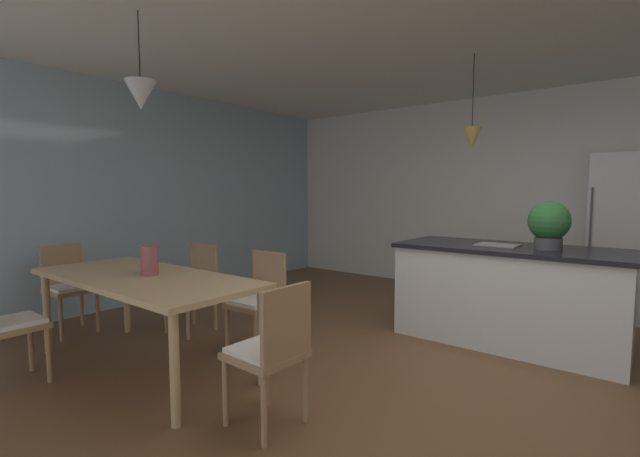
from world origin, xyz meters
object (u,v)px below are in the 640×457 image
object	(u,v)px
dining_table	(143,283)
vase_on_dining_table	(149,260)
chair_near_left	(3,322)
chair_window_end	(68,285)
chair_kitchen_end	(271,349)
chair_far_left	(194,284)
kitchen_island	(508,293)
refrigerator	(629,237)
chair_far_right	(259,298)
potted_plant_on_island	(549,223)

from	to	relation	value
dining_table	vase_on_dining_table	world-z (taller)	vase_on_dining_table
chair_near_left	vase_on_dining_table	bearing A→B (deg)	59.34
chair_window_end	vase_on_dining_table	bearing A→B (deg)	1.64
chair_kitchen_end	vase_on_dining_table	size ratio (longest dim) A/B	3.74
chair_far_left	kitchen_island	distance (m)	3.04
refrigerator	chair_far_right	bearing A→B (deg)	-127.84
refrigerator	vase_on_dining_table	bearing A→B (deg)	-126.33
chair_far_left	refrigerator	size ratio (longest dim) A/B	0.48
chair_kitchen_end	chair_window_end	distance (m)	2.82
chair_kitchen_end	potted_plant_on_island	xyz separation A→B (m)	(1.02, 2.40, 0.65)
dining_table	chair_far_right	xyz separation A→B (m)	(0.47, 0.81, -0.21)
chair_near_left	kitchen_island	size ratio (longest dim) A/B	0.44
kitchen_island	potted_plant_on_island	bearing A→B (deg)	-0.00
chair_kitchen_end	chair_far_left	world-z (taller)	same
dining_table	chair_far_right	size ratio (longest dim) A/B	2.39
chair_far_left	vase_on_dining_table	world-z (taller)	vase_on_dining_table
chair_near_left	potted_plant_on_island	world-z (taller)	potted_plant_on_island
kitchen_island	potted_plant_on_island	xyz separation A→B (m)	(0.31, -0.00, 0.66)
chair_near_left	chair_far_right	distance (m)	1.86
chair_near_left	chair_kitchen_end	xyz separation A→B (m)	(1.88, 0.80, 0.00)
chair_window_end	potted_plant_on_island	xyz separation A→B (m)	(3.84, 2.40, 0.65)
chair_near_left	chair_far_left	world-z (taller)	same
chair_far_left	potted_plant_on_island	xyz separation A→B (m)	(2.90, 1.60, 0.65)
refrigerator	potted_plant_on_island	distance (m)	1.69
potted_plant_on_island	vase_on_dining_table	xyz separation A→B (m)	(-2.40, -2.36, -0.26)
chair_far_right	potted_plant_on_island	world-z (taller)	potted_plant_on_island
chair_window_end	chair_near_left	bearing A→B (deg)	-40.49
refrigerator	chair_window_end	bearing A→B (deg)	-137.44
vase_on_dining_table	kitchen_island	bearing A→B (deg)	48.58
chair_far_right	kitchen_island	world-z (taller)	kitchen_island
chair_far_right	chair_far_left	world-z (taller)	same
chair_far_left	potted_plant_on_island	bearing A→B (deg)	28.82
chair_far_right	chair_window_end	size ratio (longest dim) A/B	1.00
chair_near_left	vase_on_dining_table	distance (m)	1.06
chair_far_left	kitchen_island	world-z (taller)	kitchen_island
chair_far_right	dining_table	bearing A→B (deg)	-120.03
kitchen_island	potted_plant_on_island	distance (m)	0.73
chair_far_left	vase_on_dining_table	distance (m)	1.00
chair_far_right	potted_plant_on_island	size ratio (longest dim) A/B	2.07
potted_plant_on_island	vase_on_dining_table	distance (m)	3.37
vase_on_dining_table	potted_plant_on_island	bearing A→B (deg)	44.60
kitchen_island	refrigerator	distance (m)	1.85
chair_near_left	chair_far_left	size ratio (longest dim) A/B	1.00
dining_table	vase_on_dining_table	distance (m)	0.19
dining_table	potted_plant_on_island	distance (m)	3.45
chair_near_left	refrigerator	size ratio (longest dim) A/B	0.48
refrigerator	dining_table	bearing A→B (deg)	-126.38
chair_near_left	potted_plant_on_island	size ratio (longest dim) A/B	2.07
chair_kitchen_end	chair_far_right	distance (m)	1.24
chair_kitchen_end	refrigerator	bearing A→B (deg)	68.99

